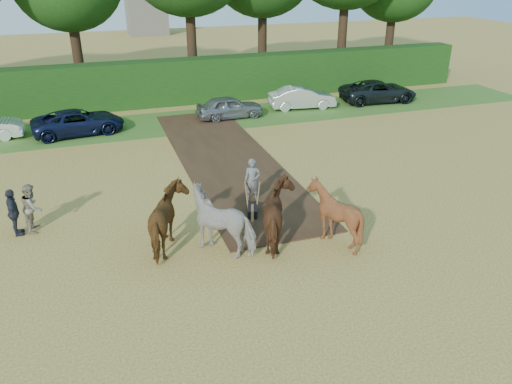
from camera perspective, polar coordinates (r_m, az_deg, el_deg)
name	(u,v)px	position (r m, az deg, el deg)	size (l,w,h in m)	color
ground	(239,229)	(18.65, -2.00, -4.27)	(120.00, 120.00, 0.00)	gold
earth_strip	(227,159)	(25.11, -3.37, 3.77)	(4.50, 17.00, 0.05)	#472D1C
grass_verge	(172,123)	(31.31, -9.54, 7.80)	(50.00, 5.00, 0.03)	#38601E
hedgerow	(159,83)	(35.24, -11.01, 12.13)	(46.00, 1.60, 3.00)	#14380F
spectator_near	(32,207)	(19.96, -24.20, -1.61)	(0.89, 0.69, 1.83)	#BEB295
spectator_far	(14,213)	(19.86, -25.97, -2.14)	(1.06, 0.44, 1.80)	#242731
plough_team	(253,216)	(17.19, -0.33, -2.81)	(7.66, 5.58, 2.21)	brown
parked_cars	(191,109)	(31.45, -7.42, 9.36)	(35.14, 3.69, 1.49)	silver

